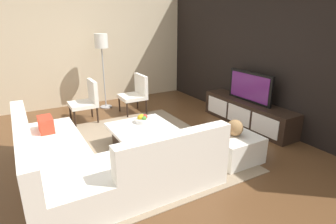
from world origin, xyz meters
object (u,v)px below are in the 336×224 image
sectional_couch (93,162)px  ottoman (233,147)px  fruit_bowl (143,119)px  floor_lamp (101,46)px  decorative_ball (235,128)px  accent_chair_far (136,92)px  accent_chair_near (87,99)px  coffee_table (142,137)px  media_console (247,113)px  television (250,87)px

sectional_couch → ottoman: size_ratio=3.51×
ottoman → fruit_bowl: size_ratio=2.50×
floor_lamp → decorative_ball: 3.76m
fruit_bowl → accent_chair_far: bearing=160.3°
accent_chair_far → ottoman: bearing=-0.7°
sectional_couch → fruit_bowl: (-0.80, 1.09, 0.14)m
floor_lamp → ottoman: 3.86m
sectional_couch → accent_chair_near: 2.42m
accent_chair_near → coffee_table: bearing=15.5°
media_console → fruit_bowl: bearing=-97.3°
coffee_table → fruit_bowl: bearing=151.6°
coffee_table → fruit_bowl: 0.31m
television → decorative_ball: 1.60m
sectional_couch → decorative_ball: size_ratio=9.88×
accent_chair_far → decorative_ball: bearing=-0.7°
coffee_table → floor_lamp: size_ratio=0.57×
floor_lamp → accent_chair_far: size_ratio=2.01×
media_console → accent_chair_far: 2.49m
sectional_couch → decorative_ball: (0.44, 2.03, 0.23)m
media_console → television: size_ratio=1.97×
coffee_table → floor_lamp: 2.78m
media_console → ottoman: 1.58m
floor_lamp → ottoman: (3.53, 0.89, -1.27)m
media_console → floor_lamp: floor_lamp is taller
coffee_table → accent_chair_far: size_ratio=1.14×
sectional_couch → coffee_table: 1.17m
floor_lamp → accent_chair_far: floor_lamp is taller
coffee_table → media_console: bearing=87.5°
accent_chair_far → sectional_couch: bearing=-43.1°
media_console → accent_chair_near: accent_chair_near is taller
television → accent_chair_far: size_ratio=1.25×
accent_chair_near → ottoman: accent_chair_near is taller
sectional_couch → decorative_ball: bearing=77.8°
television → coffee_table: television is taller
television → accent_chair_near: (-1.83, -2.75, -0.31)m
sectional_couch → accent_chair_near: accent_chair_near is taller
coffee_table → accent_chair_near: size_ratio=1.14×
sectional_couch → fruit_bowl: 1.36m
accent_chair_far → fruit_bowl: bearing=-28.0°
fruit_bowl → accent_chair_far: 1.68m
fruit_bowl → accent_chair_near: bearing=-160.4°
sectional_couch → decorative_ball: sectional_couch is taller
fruit_bowl → coffee_table: bearing=-28.4°
sectional_couch → coffee_table: sectional_couch is taller
decorative_ball → ottoman: bearing=180.0°
media_console → television: 0.55m
sectional_couch → fruit_bowl: sectional_couch is taller
floor_lamp → sectional_couch: bearing=-20.3°
fruit_bowl → decorative_ball: (1.24, 0.95, 0.09)m
media_console → decorative_ball: decorative_ball is taller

